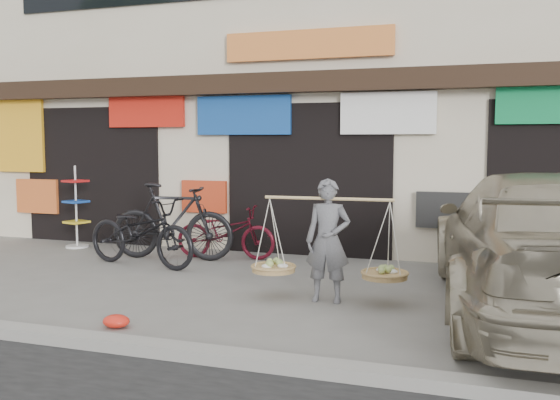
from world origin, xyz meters
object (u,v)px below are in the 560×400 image
(bike_2, at_px, (226,232))
(bike_1, at_px, (172,221))
(display_rack, at_px, (76,215))
(suv, at_px, (546,244))
(street_vendor, at_px, (328,246))
(bike_0, at_px, (141,232))

(bike_2, bearing_deg, bike_1, 108.52)
(bike_2, xyz_separation_m, display_rack, (-3.16, 0.12, 0.17))
(suv, relative_size, display_rack, 3.86)
(bike_1, bearing_deg, bike_2, -71.68)
(street_vendor, height_order, bike_2, street_vendor)
(street_vendor, bearing_deg, suv, 0.97)
(bike_0, relative_size, suv, 0.35)
(street_vendor, xyz_separation_m, display_rack, (-5.57, 2.40, -0.08))
(bike_2, relative_size, suv, 0.29)
(display_rack, bearing_deg, bike_2, -2.20)
(bike_0, height_order, bike_1, bike_1)
(bike_2, bearing_deg, display_rack, 81.42)
(bike_0, bearing_deg, bike_1, -6.12)
(street_vendor, relative_size, bike_2, 1.14)
(suv, bearing_deg, bike_1, -22.50)
(bike_2, bearing_deg, suv, -119.40)
(display_rack, bearing_deg, bike_0, -28.98)
(bike_1, height_order, display_rack, display_rack)
(bike_2, relative_size, display_rack, 1.12)
(bike_0, distance_m, bike_2, 1.48)
(bike_0, height_order, bike_2, bike_0)
(street_vendor, bearing_deg, display_rack, 153.99)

